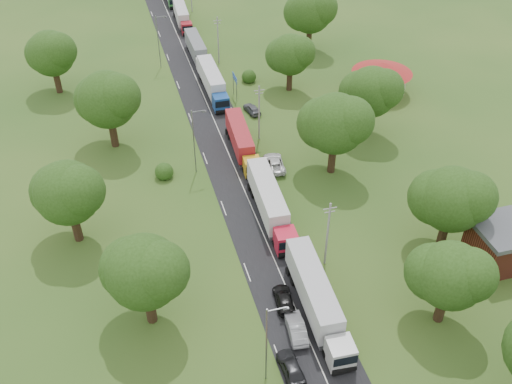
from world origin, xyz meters
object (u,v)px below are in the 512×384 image
object	(u,v)px
info_sign	(235,81)
car_lane_mid	(296,328)
truck_0	(317,298)
car_lane_front	(291,368)

from	to	relation	value
info_sign	car_lane_mid	xyz separation A→B (m)	(-6.20, -50.65, -2.22)
truck_0	car_lane_front	distance (m)	8.13
info_sign	truck_0	bearing A→B (deg)	-93.91
car_lane_front	car_lane_mid	distance (m)	4.78
truck_0	car_lane_mid	bearing A→B (deg)	-145.31
info_sign	car_lane_mid	bearing A→B (deg)	-96.98
truck_0	car_lane_front	size ratio (longest dim) A/B	3.42
car_lane_front	car_lane_mid	xyz separation A→B (m)	(1.98, 4.35, 0.01)
info_sign	car_lane_front	world-z (taller)	info_sign
car_lane_front	truck_0	bearing A→B (deg)	-129.64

